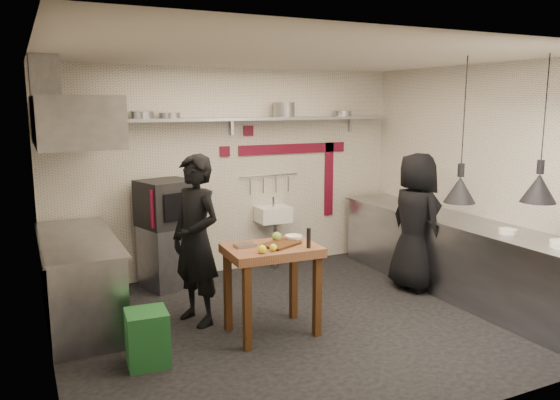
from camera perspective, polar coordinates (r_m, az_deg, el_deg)
name	(u,v)px	position (r m, az deg, el deg)	size (l,w,h in m)	color
floor	(303,321)	(6.06, 2.39, -12.53)	(5.00, 5.00, 0.00)	black
ceiling	(305,55)	(5.61, 2.60, 14.90)	(5.00, 5.00, 0.00)	beige
wall_back	(232,171)	(7.56, -5.08, 3.00)	(5.00, 0.04, 2.80)	silver
wall_front	(446,238)	(3.98, 16.99, -3.86)	(5.00, 0.04, 2.80)	silver
wall_left	(42,215)	(5.01, -23.59, -1.45)	(0.04, 4.20, 2.80)	silver
wall_right	(482,179)	(7.19, 20.35, 2.04)	(0.04, 4.20, 2.80)	silver
red_band_horiz	(294,149)	(7.90, 1.42, 5.38)	(1.70, 0.02, 0.14)	maroon
red_band_vert	(329,179)	(8.24, 5.12, 2.19)	(0.14, 0.02, 1.10)	maroon
red_tile_a	(248,131)	(7.59, -3.31, 7.22)	(0.14, 0.02, 0.14)	maroon
red_tile_b	(225,151)	(7.48, -5.78, 5.07)	(0.14, 0.02, 0.14)	maroon
back_shelf	(236,119)	(7.34, -4.66, 8.43)	(4.60, 0.34, 0.04)	gray
shelf_bracket_left	(84,129)	(7.04, -19.80, 6.99)	(0.04, 0.06, 0.24)	gray
shelf_bracket_mid	(232,126)	(7.48, -5.07, 7.69)	(0.04, 0.06, 0.24)	gray
shelf_bracket_right	(350,124)	(8.35, 7.33, 7.90)	(0.04, 0.06, 0.24)	gray
pan_far_left	(142,115)	(6.99, -14.27, 8.61)	(0.30, 0.30, 0.09)	gray
pan_mid_left	(170,115)	(7.07, -11.44, 8.65)	(0.26, 0.26, 0.07)	gray
stock_pot	(284,110)	(7.63, 0.42, 9.43)	(0.30, 0.30, 0.20)	gray
pan_right	(342,113)	(8.09, 6.55, 8.98)	(0.25, 0.25, 0.08)	gray
oven_stand	(168,256)	(7.15, -11.58, -5.76)	(0.59, 0.54, 0.80)	gray
combi_oven	(166,203)	(7.00, -11.80, -0.32)	(0.62, 0.58, 0.58)	black
oven_door	(170,206)	(6.76, -11.43, -0.67)	(0.53, 0.03, 0.46)	maroon
oven_glass	(176,207)	(6.70, -10.82, -0.74)	(0.32, 0.01, 0.34)	black
hand_sink	(273,214)	(7.71, -0.71, -1.49)	(0.46, 0.34, 0.22)	white
sink_tap	(273,202)	(7.68, -0.71, -0.17)	(0.03, 0.03, 0.14)	gray
sink_drain	(275,245)	(7.78, -0.57, -4.72)	(0.06, 0.06, 0.66)	gray
utensil_rail	(269,175)	(7.75, -1.16, 2.61)	(0.02, 0.02, 0.90)	gray
counter_right	(456,257)	(7.13, 17.91, -5.69)	(0.70, 3.80, 0.90)	gray
counter_right_top	(458,220)	(7.02, 18.12, -2.03)	(0.76, 3.90, 0.03)	gray
small_bowl_right	(508,231)	(6.44, 22.73, -3.02)	(0.19, 0.19, 0.05)	white
counter_left	(80,281)	(6.28, -20.19, -7.96)	(0.70, 1.90, 0.90)	gray
counter_left_top	(77,239)	(6.16, -20.46, -3.84)	(0.76, 2.00, 0.03)	gray
extractor_hood	(74,121)	(6.00, -20.71, 7.74)	(0.78, 1.60, 0.50)	gray
hood_duct	(45,80)	(5.98, -23.38, 11.40)	(0.28, 0.28, 0.50)	gray
green_bin	(147,338)	(5.19, -13.70, -13.81)	(0.36, 0.36, 0.50)	#1B5726
prep_table	(272,290)	(5.61, -0.85, -9.36)	(0.92, 0.64, 0.92)	brown
cutting_board	(281,244)	(5.49, 0.06, -4.64)	(0.37, 0.26, 0.03)	#432510
pepper_mill	(309,238)	(5.38, 3.01, -3.99)	(0.04, 0.04, 0.20)	black
lemon_a	(262,249)	(5.20, -1.89, -5.16)	(0.08, 0.08, 0.08)	yellow
lemon_b	(273,247)	(5.27, -0.71, -4.98)	(0.07, 0.07, 0.07)	yellow
veg_ball	(277,237)	(5.63, -0.35, -3.87)	(0.10, 0.10, 0.10)	olive
steel_tray	(245,245)	(5.45, -3.69, -4.75)	(0.20, 0.13, 0.03)	gray
bowl	(294,238)	(5.68, 1.44, -3.99)	(0.18, 0.18, 0.06)	white
heat_lamp_near	(463,131)	(5.96, 18.61, 6.87)	(0.33, 0.33, 1.50)	black
heat_lamp_far	(544,130)	(5.95, 25.84, 6.65)	(0.35, 0.35, 1.45)	black
chef_left	(196,240)	(5.82, -8.77, -4.16)	(0.66, 0.43, 1.81)	black
chef_right	(416,222)	(7.03, 13.99, -2.24)	(0.84, 0.55, 1.73)	black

